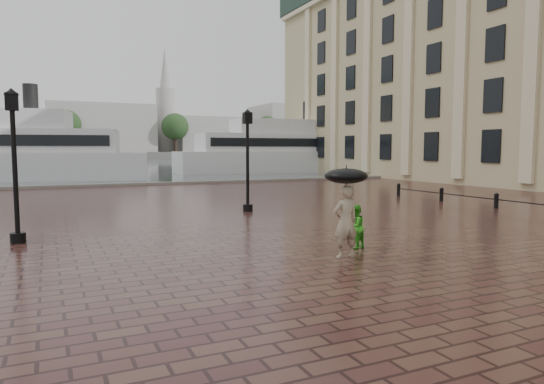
{
  "coord_description": "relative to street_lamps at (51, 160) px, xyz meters",
  "views": [
    {
      "loc": [
        -5.14,
        -6.09,
        2.78
      ],
      "look_at": [
        1.42,
        8.01,
        1.4
      ],
      "focal_mm": 32.0,
      "sensor_mm": 36.0,
      "label": 1
    }
  ],
  "objects": [
    {
      "name": "far_trees",
      "position": [
        5.0,
        122.67,
        7.09
      ],
      "size": [
        188.0,
        8.0,
        13.5
      ],
      "color": "#2D2119",
      "rests_on": "ground"
    },
    {
      "name": "far_shore",
      "position": [
        5.0,
        144.67,
        -1.33
      ],
      "size": [
        300.0,
        60.0,
        2.0
      ],
      "primitive_type": "cube",
      "color": "#4C4C47",
      "rests_on": "ground"
    },
    {
      "name": "adult_pedestrian",
      "position": [
        6.73,
        -11.11,
        -1.4
      ],
      "size": [
        0.7,
        0.48,
        1.86
      ],
      "primitive_type": "imported",
      "rotation": [
        0.0,
        0.0,
        3.09
      ],
      "color": "tan",
      "rests_on": "ground"
    },
    {
      "name": "ferry_far",
      "position": [
        26.15,
        31.44,
        0.26
      ],
      "size": [
        26.48,
        7.6,
        8.59
      ],
      "rotation": [
        0.0,
        0.0,
        -0.05
      ],
      "color": "silver",
      "rests_on": "ground"
    },
    {
      "name": "street_lamps",
      "position": [
        0.0,
        0.0,
        0.0
      ],
      "size": [
        15.44,
        12.44,
        4.4
      ],
      "color": "black",
      "rests_on": "ground"
    },
    {
      "name": "distant_skyline",
      "position": [
        53.14,
        134.67,
        7.13
      ],
      "size": [
        102.5,
        22.0,
        33.0
      ],
      "color": "#9F9B96",
      "rests_on": "ground"
    },
    {
      "name": "umbrella",
      "position": [
        6.73,
        -11.11,
        -0.23
      ],
      "size": [
        1.1,
        1.1,
        1.19
      ],
      "color": "black",
      "rests_on": "ground"
    },
    {
      "name": "child_pedestrian",
      "position": [
        7.64,
        -10.25,
        -1.71
      ],
      "size": [
        0.72,
        0.65,
        1.23
      ],
      "primitive_type": "imported",
      "rotation": [
        0.0,
        0.0,
        3.51
      ],
      "color": "green",
      "rests_on": "ground"
    },
    {
      "name": "ground",
      "position": [
        5.0,
        -15.33,
        -2.33
      ],
      "size": [
        300.0,
        300.0,
        0.0
      ],
      "primitive_type": "plane",
      "color": "#3C1D1B",
      "rests_on": "ground"
    },
    {
      "name": "harbour_water",
      "position": [
        5.0,
        76.67,
        -2.33
      ],
      "size": [
        240.0,
        240.0,
        0.0
      ],
      "primitive_type": "plane",
      "color": "#40484E",
      "rests_on": "ground"
    },
    {
      "name": "quay_edge",
      "position": [
        5.0,
        16.67,
        -2.33
      ],
      "size": [
        80.0,
        0.6,
        0.3
      ],
      "primitive_type": "cube",
      "color": "slate",
      "rests_on": "ground"
    }
  ]
}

